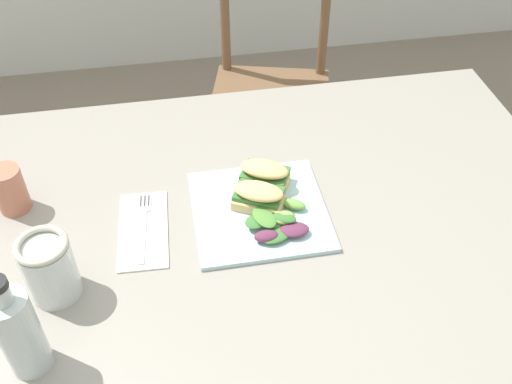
# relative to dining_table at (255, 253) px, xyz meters

# --- Properties ---
(dining_table) EXTENTS (1.36, 0.89, 0.74)m
(dining_table) POSITION_rel_dining_table_xyz_m (0.00, 0.00, 0.00)
(dining_table) COLOR gray
(dining_table) RESTS_ON ground
(chair_wooden_far) EXTENTS (0.49, 0.49, 0.87)m
(chair_wooden_far) POSITION_rel_dining_table_xyz_m (0.21, 0.87, -0.17)
(chair_wooden_far) COLOR brown
(chair_wooden_far) RESTS_ON ground
(plate_lunch) EXTENTS (0.27, 0.27, 0.01)m
(plate_lunch) POSITION_rel_dining_table_xyz_m (0.01, 0.00, 0.12)
(plate_lunch) COLOR silver
(plate_lunch) RESTS_ON dining_table
(sandwich_half_front) EXTENTS (0.12, 0.10, 0.06)m
(sandwich_half_front) POSITION_rel_dining_table_xyz_m (0.01, 0.02, 0.16)
(sandwich_half_front) COLOR #DBB270
(sandwich_half_front) RESTS_ON plate_lunch
(sandwich_half_back) EXTENTS (0.12, 0.10, 0.06)m
(sandwich_half_back) POSITION_rel_dining_table_xyz_m (0.03, 0.07, 0.16)
(sandwich_half_back) COLOR #DBB270
(sandwich_half_back) RESTS_ON plate_lunch
(salad_mixed_greens) EXTENTS (0.14, 0.16, 0.03)m
(salad_mixed_greens) POSITION_rel_dining_table_xyz_m (0.03, -0.04, 0.14)
(salad_mixed_greens) COLOR #518438
(salad_mixed_greens) RESTS_ON plate_lunch
(napkin_folded) EXTENTS (0.10, 0.21, 0.00)m
(napkin_folded) POSITION_rel_dining_table_xyz_m (-0.22, -0.01, 0.12)
(napkin_folded) COLOR silver
(napkin_folded) RESTS_ON dining_table
(fork_on_napkin) EXTENTS (0.03, 0.19, 0.00)m
(fork_on_napkin) POSITION_rel_dining_table_xyz_m (-0.22, 0.01, 0.12)
(fork_on_napkin) COLOR silver
(fork_on_napkin) RESTS_ON napkin_folded
(bottle_cold_brew) EXTENTS (0.07, 0.07, 0.21)m
(bottle_cold_brew) POSITION_rel_dining_table_xyz_m (-0.41, -0.27, 0.19)
(bottle_cold_brew) COLOR #472819
(bottle_cold_brew) RESTS_ON dining_table
(mason_jar_iced_tea) EXTENTS (0.09, 0.09, 0.13)m
(mason_jar_iced_tea) POSITION_rel_dining_table_xyz_m (-0.38, -0.13, 0.18)
(mason_jar_iced_tea) COLOR gold
(mason_jar_iced_tea) RESTS_ON dining_table
(cup_extra_side) EXTENTS (0.06, 0.06, 0.10)m
(cup_extra_side) POSITION_rel_dining_table_xyz_m (-0.48, 0.11, 0.17)
(cup_extra_side) COLOR #B2664C
(cup_extra_side) RESTS_ON dining_table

